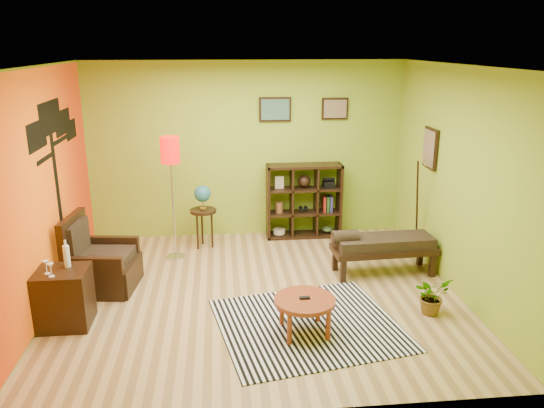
{
  "coord_description": "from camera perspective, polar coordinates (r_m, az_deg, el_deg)",
  "views": [
    {
      "loc": [
        -0.43,
        -6.07,
        3.05
      ],
      "look_at": [
        0.22,
        0.45,
        1.05
      ],
      "focal_mm": 35.0,
      "sensor_mm": 36.0,
      "label": 1
    }
  ],
  "objects": [
    {
      "name": "zebra_rug",
      "position": [
        6.13,
        3.92,
        -12.81
      ],
      "size": [
        2.25,
        2.09,
        0.01
      ],
      "primitive_type": "cube",
      "rotation": [
        0.0,
        0.0,
        0.19
      ],
      "color": "white",
      "rests_on": "ground"
    },
    {
      "name": "floor_lamp",
      "position": [
        7.57,
        -10.86,
        4.55
      ],
      "size": [
        0.27,
        0.27,
        1.8
      ],
      "color": "silver",
      "rests_on": "ground"
    },
    {
      "name": "ground",
      "position": [
        6.8,
        -1.51,
        -9.65
      ],
      "size": [
        5.0,
        5.0,
        0.0
      ],
      "primitive_type": "plane",
      "color": "tan",
      "rests_on": "ground"
    },
    {
      "name": "cube_shelf",
      "position": [
        8.56,
        3.54,
        0.33
      ],
      "size": [
        1.2,
        0.35,
        1.2
      ],
      "color": "black",
      "rests_on": "ground"
    },
    {
      "name": "armchair",
      "position": [
        7.2,
        -18.08,
        -6.38
      ],
      "size": [
        0.89,
        0.9,
        0.97
      ],
      "color": "black",
      "rests_on": "ground"
    },
    {
      "name": "room_shell",
      "position": [
        6.22,
        -2.51,
        5.38
      ],
      "size": [
        5.04,
        4.54,
        2.82
      ],
      "color": "#8DAC29",
      "rests_on": "ground"
    },
    {
      "name": "potted_plant",
      "position": [
        6.56,
        16.77,
        -9.77
      ],
      "size": [
        0.56,
        0.58,
        0.35
      ],
      "primitive_type": "imported",
      "rotation": [
        0.0,
        0.0,
        0.43
      ],
      "color": "#26661E",
      "rests_on": "ground"
    },
    {
      "name": "globe_table",
      "position": [
        8.11,
        -7.46,
        0.34
      ],
      "size": [
        0.4,
        0.4,
        0.98
      ],
      "color": "black",
      "rests_on": "ground"
    },
    {
      "name": "coffee_table",
      "position": [
        5.82,
        3.53,
        -10.63
      ],
      "size": [
        0.67,
        0.67,
        0.43
      ],
      "color": "maroon",
      "rests_on": "ground"
    },
    {
      "name": "side_cabinet",
      "position": [
        6.41,
        -21.45,
        -9.33
      ],
      "size": [
        0.56,
        0.51,
        0.97
      ],
      "color": "black",
      "rests_on": "ground"
    },
    {
      "name": "bench",
      "position": [
        7.36,
        11.68,
        -4.33
      ],
      "size": [
        1.45,
        0.57,
        0.65
      ],
      "color": "black",
      "rests_on": "ground"
    }
  ]
}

